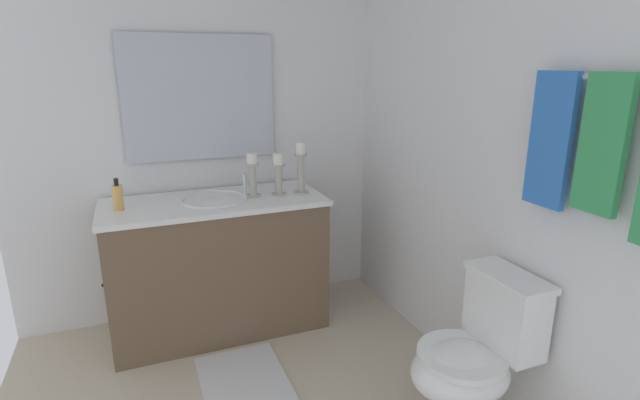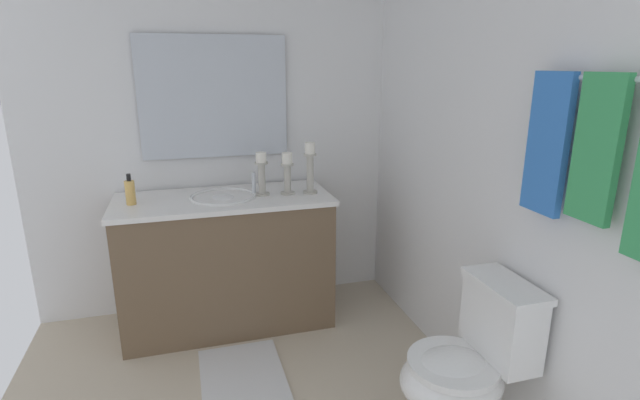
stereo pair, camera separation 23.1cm
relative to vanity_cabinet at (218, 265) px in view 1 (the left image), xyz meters
name	(u,v)px [view 1 (the left image)]	position (x,y,z in m)	size (l,w,h in m)	color
wall_back	(476,147)	(0.88, 1.17, 0.80)	(2.41, 0.04, 2.45)	white
wall_left	(200,129)	(-0.33, -0.01, 0.80)	(0.04, 2.36, 2.45)	white
vanity_cabinet	(218,265)	(0.00, 0.00, 0.00)	(0.58, 1.31, 0.84)	brown
sink_basin	(215,206)	(0.00, 0.00, 0.38)	(0.40, 0.40, 0.24)	white
mirror	(200,98)	(-0.28, 0.00, 1.00)	(0.02, 0.92, 0.76)	silver
candle_holder_tall	(301,167)	(0.05, 0.54, 0.59)	(0.09, 0.09, 0.32)	#B7B2A5
candle_holder_short	(278,173)	(0.04, 0.39, 0.56)	(0.09, 0.09, 0.26)	#B7B2A5
candle_holder_mid	(253,174)	(0.02, 0.24, 0.56)	(0.09, 0.09, 0.27)	#B7B2A5
soap_bottle	(118,197)	(0.01, -0.52, 0.50)	(0.06, 0.06, 0.18)	#E5B259
toilet	(473,359)	(1.32, 0.89, -0.06)	(0.39, 0.54, 0.75)	white
towel_bar	(617,78)	(1.62, 1.11, 1.16)	(0.02, 0.02, 0.67)	silver
towel_near_vanity	(551,141)	(1.40, 1.09, 0.92)	(0.19, 0.03, 0.53)	blue
towel_center	(603,145)	(1.62, 1.09, 0.93)	(0.17, 0.03, 0.49)	#389E59
bath_mat	(244,382)	(0.62, 0.00, -0.42)	(0.60, 0.44, 0.02)	silver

